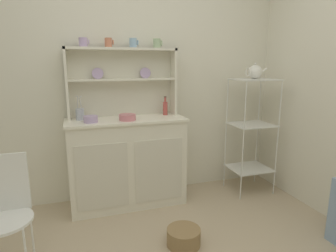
{
  "coord_description": "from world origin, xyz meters",
  "views": [
    {
      "loc": [
        -0.59,
        -1.37,
        1.42
      ],
      "look_at": [
        0.22,
        1.12,
        0.85
      ],
      "focal_mm": 30.6,
      "sensor_mm": 36.0,
      "label": 1
    }
  ],
  "objects_px": {
    "hutch_shelf_unit": "(122,77)",
    "cup_lilac_0": "(83,42)",
    "hutch_cabinet": "(128,161)",
    "bowl_mixing_large": "(91,119)",
    "bakers_rack": "(252,124)",
    "utensil_jar": "(80,114)",
    "floor_basket": "(184,237)",
    "jam_bottle": "(165,108)",
    "porcelain_teapot": "(255,72)",
    "wire_chair": "(3,207)"
  },
  "relations": [
    {
      "from": "hutch_shelf_unit",
      "to": "utensil_jar",
      "type": "relative_size",
      "value": 4.66
    },
    {
      "from": "floor_basket",
      "to": "cup_lilac_0",
      "type": "relative_size",
      "value": 2.9
    },
    {
      "from": "hutch_cabinet",
      "to": "floor_basket",
      "type": "distance_m",
      "value": 0.97
    },
    {
      "from": "floor_basket",
      "to": "cup_lilac_0",
      "type": "height_order",
      "value": "cup_lilac_0"
    },
    {
      "from": "wire_chair",
      "to": "utensil_jar",
      "type": "bearing_deg",
      "value": 57.77
    },
    {
      "from": "bakers_rack",
      "to": "wire_chair",
      "type": "xyz_separation_m",
      "value": [
        -2.3,
        -0.7,
        -0.26
      ]
    },
    {
      "from": "wire_chair",
      "to": "floor_basket",
      "type": "xyz_separation_m",
      "value": [
        1.24,
        -0.03,
        -0.45
      ]
    },
    {
      "from": "hutch_shelf_unit",
      "to": "wire_chair",
      "type": "height_order",
      "value": "hutch_shelf_unit"
    },
    {
      "from": "bakers_rack",
      "to": "utensil_jar",
      "type": "xyz_separation_m",
      "value": [
        -1.78,
        0.19,
        0.18
      ]
    },
    {
      "from": "jam_bottle",
      "to": "cup_lilac_0",
      "type": "bearing_deg",
      "value": 177.37
    },
    {
      "from": "floor_basket",
      "to": "jam_bottle",
      "type": "distance_m",
      "value": 1.3
    },
    {
      "from": "wire_chair",
      "to": "floor_basket",
      "type": "bearing_deg",
      "value": -3.31
    },
    {
      "from": "hutch_shelf_unit",
      "to": "bowl_mixing_large",
      "type": "xyz_separation_m",
      "value": [
        -0.34,
        -0.24,
        -0.37
      ]
    },
    {
      "from": "bakers_rack",
      "to": "porcelain_teapot",
      "type": "distance_m",
      "value": 0.56
    },
    {
      "from": "hutch_shelf_unit",
      "to": "porcelain_teapot",
      "type": "xyz_separation_m",
      "value": [
        1.36,
        -0.28,
        0.04
      ]
    },
    {
      "from": "hutch_cabinet",
      "to": "wire_chair",
      "type": "xyz_separation_m",
      "value": [
        -0.95,
        -0.81,
        0.06
      ]
    },
    {
      "from": "bakers_rack",
      "to": "utensil_jar",
      "type": "height_order",
      "value": "bakers_rack"
    },
    {
      "from": "hutch_cabinet",
      "to": "bowl_mixing_large",
      "type": "xyz_separation_m",
      "value": [
        -0.34,
        -0.07,
        0.47
      ]
    },
    {
      "from": "hutch_shelf_unit",
      "to": "wire_chair",
      "type": "bearing_deg",
      "value": -134.14
    },
    {
      "from": "hutch_cabinet",
      "to": "cup_lilac_0",
      "type": "height_order",
      "value": "cup_lilac_0"
    },
    {
      "from": "hutch_cabinet",
      "to": "bakers_rack",
      "type": "height_order",
      "value": "bakers_rack"
    },
    {
      "from": "bakers_rack",
      "to": "wire_chair",
      "type": "height_order",
      "value": "bakers_rack"
    },
    {
      "from": "hutch_cabinet",
      "to": "wire_chair",
      "type": "bearing_deg",
      "value": -139.42
    },
    {
      "from": "hutch_cabinet",
      "to": "utensil_jar",
      "type": "height_order",
      "value": "utensil_jar"
    },
    {
      "from": "floor_basket",
      "to": "wire_chair",
      "type": "bearing_deg",
      "value": 178.67
    },
    {
      "from": "wire_chair",
      "to": "bakers_rack",
      "type": "bearing_deg",
      "value": 14.85
    },
    {
      "from": "jam_bottle",
      "to": "utensil_jar",
      "type": "height_order",
      "value": "utensil_jar"
    },
    {
      "from": "bakers_rack",
      "to": "floor_basket",
      "type": "xyz_separation_m",
      "value": [
        -1.07,
        -0.72,
        -0.71
      ]
    },
    {
      "from": "hutch_cabinet",
      "to": "utensil_jar",
      "type": "xyz_separation_m",
      "value": [
        -0.43,
        0.08,
        0.49
      ]
    },
    {
      "from": "hutch_shelf_unit",
      "to": "jam_bottle",
      "type": "height_order",
      "value": "hutch_shelf_unit"
    },
    {
      "from": "bowl_mixing_large",
      "to": "utensil_jar",
      "type": "relative_size",
      "value": 0.55
    },
    {
      "from": "hutch_shelf_unit",
      "to": "cup_lilac_0",
      "type": "xyz_separation_m",
      "value": [
        -0.35,
        -0.04,
        0.32
      ]
    },
    {
      "from": "wire_chair",
      "to": "porcelain_teapot",
      "type": "xyz_separation_m",
      "value": [
        2.3,
        0.7,
        0.82
      ]
    },
    {
      "from": "bakers_rack",
      "to": "bowl_mixing_large",
      "type": "distance_m",
      "value": 1.7
    },
    {
      "from": "bowl_mixing_large",
      "to": "jam_bottle",
      "type": "relative_size",
      "value": 0.65
    },
    {
      "from": "hutch_cabinet",
      "to": "wire_chair",
      "type": "height_order",
      "value": "hutch_cabinet"
    },
    {
      "from": "cup_lilac_0",
      "to": "utensil_jar",
      "type": "relative_size",
      "value": 0.4
    },
    {
      "from": "floor_basket",
      "to": "porcelain_teapot",
      "type": "relative_size",
      "value": 1.15
    },
    {
      "from": "bowl_mixing_large",
      "to": "porcelain_teapot",
      "type": "distance_m",
      "value": 1.74
    },
    {
      "from": "utensil_jar",
      "to": "wire_chair",
      "type": "bearing_deg",
      "value": -120.25
    },
    {
      "from": "floor_basket",
      "to": "utensil_jar",
      "type": "relative_size",
      "value": 1.16
    },
    {
      "from": "floor_basket",
      "to": "bakers_rack",
      "type": "bearing_deg",
      "value": 34.18
    },
    {
      "from": "utensil_jar",
      "to": "jam_bottle",
      "type": "bearing_deg",
      "value": 0.56
    },
    {
      "from": "hutch_shelf_unit",
      "to": "bowl_mixing_large",
      "type": "bearing_deg",
      "value": -144.87
    },
    {
      "from": "floor_basket",
      "to": "porcelain_teapot",
      "type": "distance_m",
      "value": 1.81
    },
    {
      "from": "hutch_cabinet",
      "to": "bowl_mixing_large",
      "type": "distance_m",
      "value": 0.58
    },
    {
      "from": "floor_basket",
      "to": "jam_bottle",
      "type": "relative_size",
      "value": 1.37
    },
    {
      "from": "porcelain_teapot",
      "to": "jam_bottle",
      "type": "bearing_deg",
      "value": 167.83
    },
    {
      "from": "bakers_rack",
      "to": "jam_bottle",
      "type": "bearing_deg",
      "value": 167.85
    },
    {
      "from": "bowl_mixing_large",
      "to": "porcelain_teapot",
      "type": "xyz_separation_m",
      "value": [
        1.69,
        -0.04,
        0.41
      ]
    }
  ]
}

